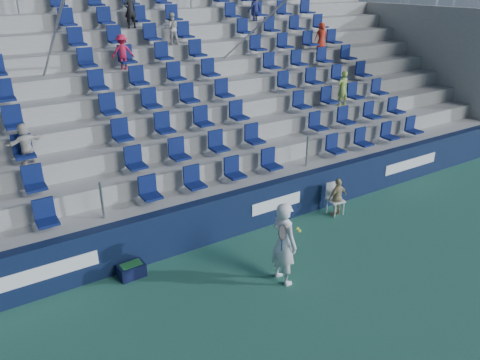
% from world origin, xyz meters
% --- Properties ---
extents(ground, '(70.00, 70.00, 0.00)m').
position_xyz_m(ground, '(0.00, 0.00, 0.00)').
color(ground, '#29604D').
rests_on(ground, ground).
extents(sponsor_wall, '(24.00, 0.32, 1.20)m').
position_xyz_m(sponsor_wall, '(0.00, 3.15, 0.60)').
color(sponsor_wall, '#0F1A38').
rests_on(sponsor_wall, ground).
extents(grandstand, '(24.00, 8.17, 6.63)m').
position_xyz_m(grandstand, '(-0.00, 8.24, 2.13)').
color(grandstand, '#9E9E99').
rests_on(grandstand, ground).
extents(tennis_player, '(0.69, 0.74, 1.95)m').
position_xyz_m(tennis_player, '(0.06, 0.79, 0.98)').
color(tennis_player, white).
rests_on(tennis_player, ground).
extents(line_judge_chair, '(0.46, 0.47, 0.94)m').
position_xyz_m(line_judge_chair, '(3.28, 2.65, 0.54)').
color(line_judge_chair, white).
rests_on(line_judge_chair, ground).
extents(line_judge, '(0.66, 0.29, 1.12)m').
position_xyz_m(line_judge, '(3.28, 2.50, 0.56)').
color(line_judge, tan).
rests_on(line_judge, ground).
extents(ball_bin, '(0.60, 0.40, 0.33)m').
position_xyz_m(ball_bin, '(-2.75, 2.75, 0.18)').
color(ball_bin, '#0E1233').
rests_on(ball_bin, ground).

